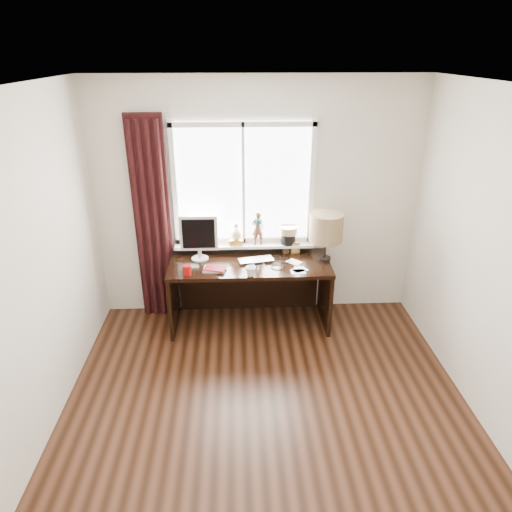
{
  "coord_description": "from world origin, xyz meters",
  "views": [
    {
      "loc": [
        -0.23,
        -2.72,
        2.82
      ],
      "look_at": [
        -0.05,
        1.25,
        1.0
      ],
      "focal_mm": 32.0,
      "sensor_mm": 36.0,
      "label": 1
    }
  ],
  "objects_px": {
    "red_cup": "(187,270)",
    "desk": "(249,279)",
    "mug": "(251,271)",
    "monitor": "(199,235)",
    "table_lamp": "(326,228)",
    "laptop": "(256,260)"
  },
  "relations": [
    {
      "from": "mug",
      "to": "desk",
      "type": "relative_size",
      "value": 0.06
    },
    {
      "from": "monitor",
      "to": "table_lamp",
      "type": "height_order",
      "value": "table_lamp"
    },
    {
      "from": "desk",
      "to": "monitor",
      "type": "bearing_deg",
      "value": 178.15
    },
    {
      "from": "laptop",
      "to": "mug",
      "type": "bearing_deg",
      "value": -113.09
    },
    {
      "from": "laptop",
      "to": "mug",
      "type": "height_order",
      "value": "mug"
    },
    {
      "from": "red_cup",
      "to": "desk",
      "type": "bearing_deg",
      "value": 29.5
    },
    {
      "from": "desk",
      "to": "table_lamp",
      "type": "xyz_separation_m",
      "value": [
        0.8,
        -0.06,
        0.61
      ]
    },
    {
      "from": "mug",
      "to": "desk",
      "type": "height_order",
      "value": "mug"
    },
    {
      "from": "mug",
      "to": "desk",
      "type": "distance_m",
      "value": 0.49
    },
    {
      "from": "mug",
      "to": "red_cup",
      "type": "xyz_separation_m",
      "value": [
        -0.63,
        0.04,
        0.0
      ]
    },
    {
      "from": "laptop",
      "to": "red_cup",
      "type": "relative_size",
      "value": 3.54
    },
    {
      "from": "red_cup",
      "to": "desk",
      "type": "distance_m",
      "value": 0.78
    },
    {
      "from": "laptop",
      "to": "mug",
      "type": "xyz_separation_m",
      "value": [
        -0.07,
        -0.33,
        0.04
      ]
    },
    {
      "from": "mug",
      "to": "red_cup",
      "type": "bearing_deg",
      "value": 176.42
    },
    {
      "from": "mug",
      "to": "desk",
      "type": "bearing_deg",
      "value": 90.02
    },
    {
      "from": "desk",
      "to": "monitor",
      "type": "distance_m",
      "value": 0.74
    },
    {
      "from": "mug",
      "to": "red_cup",
      "type": "height_order",
      "value": "red_cup"
    },
    {
      "from": "red_cup",
      "to": "monitor",
      "type": "distance_m",
      "value": 0.45
    },
    {
      "from": "red_cup",
      "to": "table_lamp",
      "type": "distance_m",
      "value": 1.49
    },
    {
      "from": "mug",
      "to": "laptop",
      "type": "bearing_deg",
      "value": 78.01
    },
    {
      "from": "laptop",
      "to": "desk",
      "type": "relative_size",
      "value": 0.22
    },
    {
      "from": "laptop",
      "to": "red_cup",
      "type": "bearing_deg",
      "value": -168.66
    }
  ]
}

